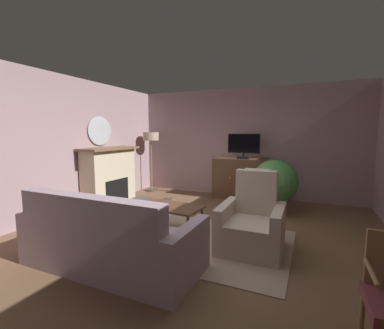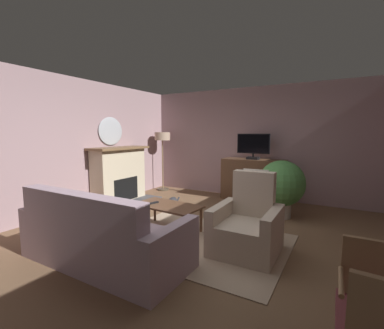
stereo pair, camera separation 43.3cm
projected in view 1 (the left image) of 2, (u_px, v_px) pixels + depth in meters
The scene contains 15 objects.
ground_plane at pixel (192, 242), 3.97m from camera, with size 6.23×6.90×0.04m, color brown.
wall_back at pixel (244, 143), 6.71m from camera, with size 6.23×0.10×2.72m, color gray.
wall_left at pixel (53, 146), 4.98m from camera, with size 0.10×6.90×2.72m, color gray.
rug_central at pixel (200, 241), 3.95m from camera, with size 2.58×1.93×0.01m, color tan.
fireplace at pixel (110, 177), 5.97m from camera, with size 0.90×1.52×1.29m.
wall_mirror_oval at pixel (100, 131), 5.94m from camera, with size 0.06×0.71×0.65m, color #B2B7BF.
tv_cabinet at pixel (243, 180), 6.45m from camera, with size 1.46×0.55×0.99m.
television at pixel (244, 145), 6.31m from camera, with size 0.77×0.20×0.60m.
coffee_table at pixel (168, 208), 4.30m from camera, with size 1.14×0.65×0.44m.
tv_remote at pixel (153, 204), 4.36m from camera, with size 0.17×0.05×0.02m, color black.
sofa_floral at pixel (109, 243), 3.14m from camera, with size 2.16×0.92×0.95m.
armchair_by_fireplace at pixel (252, 225), 3.67m from camera, with size 0.85×0.87×1.09m.
potted_plant_leafy_by_curtain at pixel (275, 183), 5.19m from camera, with size 0.88×0.88×1.10m.
cat at pixel (165, 202), 5.81m from camera, with size 0.30×0.73×0.20m.
floor_lamp at pixel (151, 142), 7.26m from camera, with size 0.43×0.43×1.63m.
Camera 1 is at (1.56, -3.47, 1.61)m, focal length 24.74 mm.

